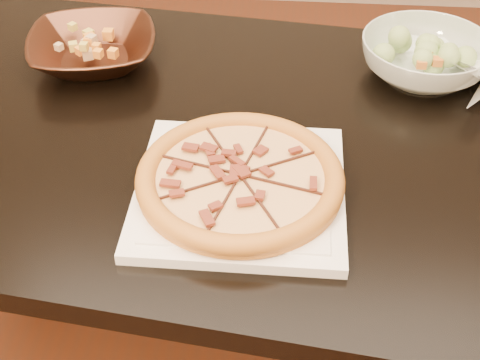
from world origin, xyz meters
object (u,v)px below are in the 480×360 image
at_px(plate, 240,190).
at_px(bronze_bowl, 93,49).
at_px(salad_bowl, 425,58).
at_px(dining_table, 199,175).
at_px(pizza, 240,178).

height_order(plate, bronze_bowl, bronze_bowl).
bearing_deg(salad_bowl, bronze_bowl, -179.71).
height_order(dining_table, plate, plate).
distance_m(pizza, bronze_bowl, 0.49).
relative_size(dining_table, plate, 4.33).
distance_m(dining_table, pizza, 0.24).
height_order(dining_table, pizza, pizza).
distance_m(bronze_bowl, salad_bowl, 0.64).
bearing_deg(plate, dining_table, 117.77).
bearing_deg(dining_table, bronze_bowl, 139.31).
xyz_separation_m(dining_table, bronze_bowl, (-0.23, 0.20, 0.14)).
height_order(dining_table, bronze_bowl, bronze_bowl).
distance_m(plate, salad_bowl, 0.49).
xyz_separation_m(dining_table, pizza, (0.09, -0.17, 0.15)).
relative_size(plate, pizza, 1.01).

